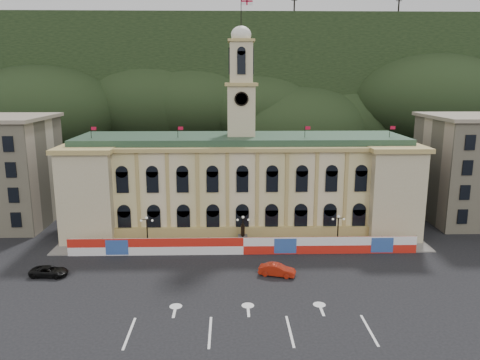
{
  "coord_description": "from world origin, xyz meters",
  "views": [
    {
      "loc": [
        -2.05,
        -48.31,
        24.73
      ],
      "look_at": [
        -0.42,
        18.0,
        10.28
      ],
      "focal_mm": 35.0,
      "sensor_mm": 36.0,
      "label": 1
    }
  ],
  "objects_px": {
    "lamp_center": "(243,229)",
    "black_suv": "(49,271)",
    "statue": "(243,239)",
    "red_sedan": "(277,270)"
  },
  "relations": [
    {
      "from": "statue",
      "to": "red_sedan",
      "type": "xyz_separation_m",
      "value": [
        4.07,
        -10.52,
        -0.42
      ]
    },
    {
      "from": "lamp_center",
      "to": "black_suv",
      "type": "distance_m",
      "value": 26.72
    },
    {
      "from": "statue",
      "to": "black_suv",
      "type": "height_order",
      "value": "statue"
    },
    {
      "from": "statue",
      "to": "lamp_center",
      "type": "relative_size",
      "value": 0.72
    },
    {
      "from": "lamp_center",
      "to": "red_sedan",
      "type": "height_order",
      "value": "lamp_center"
    },
    {
      "from": "statue",
      "to": "black_suv",
      "type": "distance_m",
      "value": 26.97
    },
    {
      "from": "red_sedan",
      "to": "lamp_center",
      "type": "bearing_deg",
      "value": 39.37
    },
    {
      "from": "lamp_center",
      "to": "statue",
      "type": "bearing_deg",
      "value": 90.0
    },
    {
      "from": "black_suv",
      "to": "red_sedan",
      "type": "bearing_deg",
      "value": -86.86
    },
    {
      "from": "statue",
      "to": "red_sedan",
      "type": "relative_size",
      "value": 0.75
    }
  ]
}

